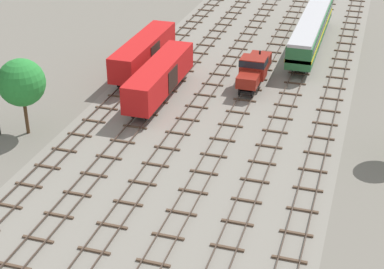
# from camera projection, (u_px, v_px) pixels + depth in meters

# --- Properties ---
(ground_plane) EXTENTS (480.00, 480.00, 0.00)m
(ground_plane) POSITION_uv_depth(u_px,v_px,m) (210.00, 121.00, 59.16)
(ground_plane) COLOR slate
(ballast_bed) EXTENTS (25.33, 176.00, 0.01)m
(ballast_bed) POSITION_uv_depth(u_px,v_px,m) (210.00, 121.00, 59.16)
(ballast_bed) COLOR gray
(ballast_bed) RESTS_ON ground
(track_far_left) EXTENTS (2.40, 126.00, 0.29)m
(track_far_left) POSITION_uv_depth(u_px,v_px,m) (113.00, 102.00, 62.74)
(track_far_left) COLOR #47382D
(track_far_left) RESTS_ON ground
(track_left) EXTENTS (2.40, 126.00, 0.29)m
(track_left) POSITION_uv_depth(u_px,v_px,m) (152.00, 107.00, 61.62)
(track_left) COLOR #47382D
(track_left) RESTS_ON ground
(track_centre_left) EXTENTS (2.40, 126.00, 0.29)m
(track_centre_left) POSITION_uv_depth(u_px,v_px,m) (192.00, 112.00, 60.50)
(track_centre_left) COLOR #47382D
(track_centre_left) RESTS_ON ground
(track_centre) EXTENTS (2.40, 126.00, 0.29)m
(track_centre) POSITION_uv_depth(u_px,v_px,m) (234.00, 118.00, 59.38)
(track_centre) COLOR #47382D
(track_centre) RESTS_ON ground
(track_centre_right) EXTENTS (2.40, 126.00, 0.29)m
(track_centre_right) POSITION_uv_depth(u_px,v_px,m) (278.00, 124.00, 58.26)
(track_centre_right) COLOR #47382D
(track_centre_right) RESTS_ON ground
(track_right) EXTENTS (2.40, 126.00, 0.29)m
(track_right) POSITION_uv_depth(u_px,v_px,m) (323.00, 130.00, 57.15)
(track_right) COLOR #47382D
(track_right) RESTS_ON ground
(freight_boxcar_left_nearest) EXTENTS (2.87, 14.00, 3.60)m
(freight_boxcar_left_nearest) POSITION_uv_depth(u_px,v_px,m) (160.00, 76.00, 62.69)
(freight_boxcar_left_nearest) COLOR red
(freight_boxcar_left_nearest) RESTS_ON ground
(shunter_loco_centre_near) EXTENTS (2.74, 8.46, 3.10)m
(shunter_loco_centre_near) POSITION_uv_depth(u_px,v_px,m) (254.00, 68.00, 65.84)
(shunter_loco_centre_near) COLOR maroon
(shunter_loco_centre_near) RESTS_ON ground
(freight_boxcar_far_left_mid) EXTENTS (2.87, 14.00, 3.60)m
(freight_boxcar_far_left_mid) POSITION_uv_depth(u_px,v_px,m) (144.00, 51.00, 69.25)
(freight_boxcar_far_left_mid) COLOR red
(freight_boxcar_far_left_mid) RESTS_ON ground
(passenger_coach_centre_right_midfar) EXTENTS (2.96, 22.00, 3.80)m
(passenger_coach_centre_right_midfar) POSITION_uv_depth(u_px,v_px,m) (311.00, 28.00, 76.08)
(passenger_coach_centre_right_midfar) COLOR #286638
(passenger_coach_centre_right_midfar) RESTS_ON ground
(lineside_tree_0) EXTENTS (4.32, 4.32, 7.23)m
(lineside_tree_0) POSITION_uv_depth(u_px,v_px,m) (21.00, 83.00, 54.58)
(lineside_tree_0) COLOR #4C331E
(lineside_tree_0) RESTS_ON ground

